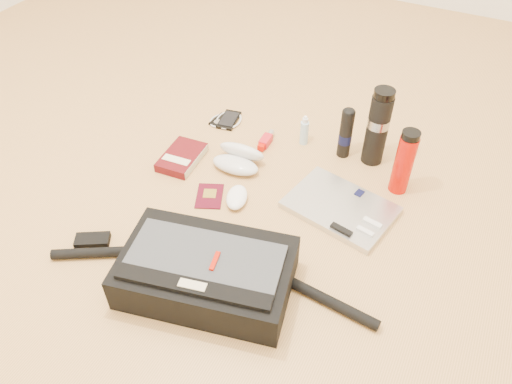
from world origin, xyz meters
TOP-DOWN VIEW (x-y plane):
  - ground at (0.00, 0.00)m, footprint 4.00×4.00m
  - messenger_bag at (0.02, -0.27)m, footprint 0.97×0.39m
  - laptop at (0.27, 0.19)m, footprint 0.38×0.30m
  - book at (-0.35, 0.17)m, footprint 0.14×0.20m
  - passport at (-0.16, 0.05)m, footprint 0.13×0.15m
  - mouse at (-0.06, 0.07)m, footprint 0.11×0.14m
  - sunglasses_case at (-0.15, 0.24)m, footprint 0.19×0.16m
  - ipod at (-0.35, 0.46)m, footprint 0.09×0.10m
  - phone at (-0.32, 0.48)m, footprint 0.12×0.14m
  - inhaler at (-0.12, 0.41)m, footprint 0.04×0.12m
  - spray_bottle at (0.01, 0.48)m, footprint 0.03×0.03m
  - aerosol_can at (0.17, 0.48)m, footprint 0.06×0.06m
  - thermos_black at (0.28, 0.50)m, footprint 0.10×0.10m
  - thermos_red at (0.41, 0.38)m, footprint 0.07×0.07m

SIDE VIEW (x-z plane):
  - ground at x=0.00m, z-range 0.00..0.00m
  - passport at x=-0.16m, z-range 0.00..0.01m
  - ipod at x=-0.35m, z-range 0.00..0.01m
  - phone at x=-0.32m, z-range 0.00..0.01m
  - laptop at x=0.27m, z-range 0.00..0.03m
  - inhaler at x=-0.12m, z-range 0.00..0.03m
  - book at x=-0.35m, z-range 0.00..0.03m
  - mouse at x=-0.06m, z-range 0.00..0.04m
  - sunglasses_case at x=-0.15m, z-range -0.02..0.09m
  - spray_bottle at x=0.01m, z-range -0.01..0.12m
  - messenger_bag at x=0.02m, z-range -0.01..0.13m
  - aerosol_can at x=0.17m, z-range 0.00..0.20m
  - thermos_red at x=0.41m, z-range 0.00..0.24m
  - thermos_black at x=0.28m, z-range 0.00..0.30m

